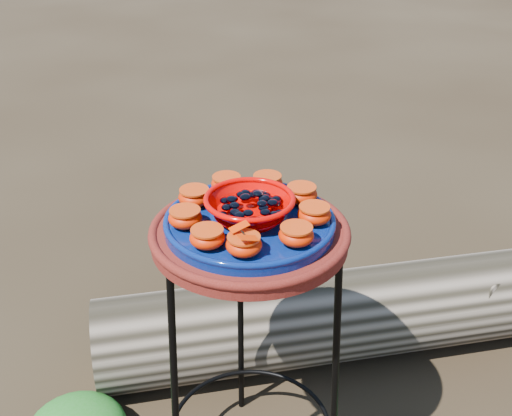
{
  "coord_description": "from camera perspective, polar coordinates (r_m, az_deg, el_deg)",
  "views": [
    {
      "loc": [
        -0.14,
        -1.14,
        1.42
      ],
      "look_at": [
        0.01,
        0.0,
        0.78
      ],
      "focal_mm": 45.0,
      "sensor_mm": 36.0,
      "label": 1
    }
  ],
  "objects": [
    {
      "name": "orange_half_7",
      "position": [
        1.29,
        -6.31,
        -0.89
      ],
      "size": [
        0.07,
        0.07,
        0.04
      ],
      "primitive_type": "ellipsoid",
      "color": "red",
      "rests_on": "cobalt_plate"
    },
    {
      "name": "glass_gems",
      "position": [
        1.29,
        -0.59,
        1.38
      ],
      "size": [
        0.14,
        0.14,
        0.02
      ],
      "primitive_type": null,
      "color": "black",
      "rests_on": "red_bowl"
    },
    {
      "name": "orange_half_0",
      "position": [
        1.2,
        -1.09,
        -3.31
      ],
      "size": [
        0.07,
        0.07,
        0.04
      ],
      "primitive_type": "ellipsoid",
      "color": "red",
      "rests_on": "cobalt_plate"
    },
    {
      "name": "orange_half_8",
      "position": [
        1.23,
        -4.35,
        -2.65
      ],
      "size": [
        0.07,
        0.07,
        0.04
      ],
      "primitive_type": "ellipsoid",
      "color": "red",
      "rests_on": "cobalt_plate"
    },
    {
      "name": "driftwood_log",
      "position": [
        2.07,
        7.77,
        -9.39
      ],
      "size": [
        1.55,
        0.51,
        0.29
      ],
      "primitive_type": null,
      "rotation": [
        0.0,
        0.0,
        0.07
      ],
      "color": "black",
      "rests_on": "ground"
    },
    {
      "name": "orange_half_3",
      "position": [
        1.38,
        4.06,
        1.22
      ],
      "size": [
        0.07,
        0.07,
        0.04
      ],
      "primitive_type": "ellipsoid",
      "color": "red",
      "rests_on": "cobalt_plate"
    },
    {
      "name": "foliage_back",
      "position": [
        2.09,
        -9.26,
        -11.39
      ],
      "size": [
        0.29,
        0.29,
        0.15
      ],
      "primitive_type": "ellipsoid",
      "color": "#286E29",
      "rests_on": "ground"
    },
    {
      "name": "orange_half_6",
      "position": [
        1.37,
        -5.5,
        0.98
      ],
      "size": [
        0.07,
        0.07,
        0.04
      ],
      "primitive_type": "ellipsoid",
      "color": "red",
      "rests_on": "cobalt_plate"
    },
    {
      "name": "orange_half_5",
      "position": [
        1.42,
        -2.63,
        2.15
      ],
      "size": [
        0.07,
        0.07,
        0.04
      ],
      "primitive_type": "ellipsoid",
      "color": "red",
      "rests_on": "cobalt_plate"
    },
    {
      "name": "orange_half_2",
      "position": [
        1.3,
        5.2,
        -0.58
      ],
      "size": [
        0.07,
        0.07,
        0.04
      ],
      "primitive_type": "ellipsoid",
      "color": "red",
      "rests_on": "cobalt_plate"
    },
    {
      "name": "plant_stand",
      "position": [
        1.57,
        -0.5,
        -13.98
      ],
      "size": [
        0.44,
        0.44,
        0.7
      ],
      "primitive_type": null,
      "color": "black",
      "rests_on": "ground"
    },
    {
      "name": "cobalt_plate",
      "position": [
        1.33,
        -0.57,
        -1.4
      ],
      "size": [
        0.35,
        0.35,
        0.02
      ],
      "primitive_type": "cylinder",
      "color": "#000E4B",
      "rests_on": "terracotta_saucer"
    },
    {
      "name": "butterfly",
      "position": [
        1.19,
        -1.1,
        -2.26
      ],
      "size": [
        0.09,
        0.07,
        0.01
      ],
      "primitive_type": null,
      "rotation": [
        0.0,
        0.0,
        0.28
      ],
      "color": "red",
      "rests_on": "orange_half_0"
    },
    {
      "name": "red_bowl",
      "position": [
        1.31,
        -0.58,
        -0.02
      ],
      "size": [
        0.18,
        0.18,
        0.05
      ],
      "primitive_type": null,
      "color": "#D50200",
      "rests_on": "cobalt_plate"
    },
    {
      "name": "orange_half_1",
      "position": [
        1.23,
        3.6,
        -2.43
      ],
      "size": [
        0.07,
        0.07,
        0.04
      ],
      "primitive_type": "ellipsoid",
      "color": "red",
      "rests_on": "cobalt_plate"
    },
    {
      "name": "orange_half_4",
      "position": [
        1.43,
        1.01,
        2.24
      ],
      "size": [
        0.07,
        0.07,
        0.04
      ],
      "primitive_type": "ellipsoid",
      "color": "red",
      "rests_on": "cobalt_plate"
    },
    {
      "name": "terracotta_saucer",
      "position": [
        1.34,
        -0.57,
        -2.44
      ],
      "size": [
        0.41,
        0.41,
        0.03
      ],
      "primitive_type": "cylinder",
      "color": "#4B0E07",
      "rests_on": "plant_stand"
    }
  ]
}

